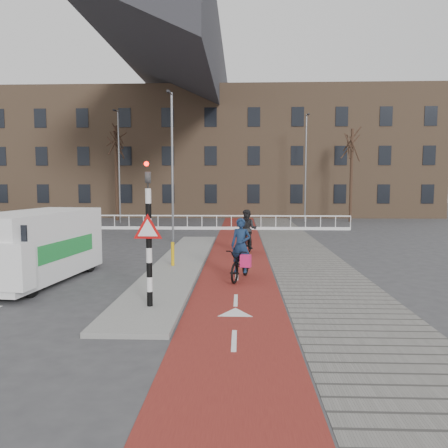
{
  "coord_description": "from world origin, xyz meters",
  "views": [
    {
      "loc": [
        1.62,
        -12.41,
        3.11
      ],
      "look_at": [
        0.96,
        5.0,
        1.5
      ],
      "focal_mm": 35.0,
      "sensor_mm": 36.0,
      "label": 1
    }
  ],
  "objects": [
    {
      "name": "bollard",
      "position": [
        -0.86,
        3.29,
        0.55
      ],
      "size": [
        0.12,
        0.12,
        0.86
      ],
      "primitive_type": "cylinder",
      "color": "gold",
      "rests_on": "curb_island"
    },
    {
      "name": "streetlight_near",
      "position": [
        -2.03,
        10.93,
        3.94
      ],
      "size": [
        0.12,
        0.12,
        7.88
      ],
      "primitive_type": "cylinder",
      "color": "slate",
      "rests_on": "ground"
    },
    {
      "name": "railing",
      "position": [
        -5.0,
        17.0,
        0.31
      ],
      "size": [
        28.0,
        0.1,
        0.99
      ],
      "color": "silver",
      "rests_on": "ground"
    },
    {
      "name": "curb_island",
      "position": [
        -0.7,
        4.0,
        0.06
      ],
      "size": [
        1.8,
        16.0,
        0.12
      ],
      "primitive_type": "cube",
      "color": "gray",
      "rests_on": "ground"
    },
    {
      "name": "tree_right",
      "position": [
        10.63,
        23.64,
        3.76
      ],
      "size": [
        0.24,
        0.24,
        7.52
      ],
      "primitive_type": "cylinder",
      "color": "black",
      "rests_on": "ground"
    },
    {
      "name": "van",
      "position": [
        -4.86,
        0.97,
        1.18
      ],
      "size": [
        2.66,
        5.41,
        2.24
      ],
      "rotation": [
        0.0,
        0.0,
        -0.12
      ],
      "color": "white",
      "rests_on": "ground"
    },
    {
      "name": "cyclist_near",
      "position": [
        1.64,
        1.53,
        0.68
      ],
      "size": [
        1.18,
        2.04,
        2.01
      ],
      "rotation": [
        0.0,
        0.0,
        -0.28
      ],
      "color": "black",
      "rests_on": "bike_lane"
    },
    {
      "name": "townhouse_row",
      "position": [
        -3.0,
        32.0,
        7.81
      ],
      "size": [
        46.0,
        10.0,
        15.9
      ],
      "color": "#7F6047",
      "rests_on": "ground"
    },
    {
      "name": "sidewalk",
      "position": [
        4.3,
        10.0,
        0.01
      ],
      "size": [
        3.0,
        60.0,
        0.01
      ],
      "primitive_type": "cube",
      "color": "slate",
      "rests_on": "ground"
    },
    {
      "name": "bike_lane",
      "position": [
        1.5,
        10.0,
        0.01
      ],
      "size": [
        2.5,
        60.0,
        0.01
      ],
      "primitive_type": "cube",
      "color": "maroon",
      "rests_on": "ground"
    },
    {
      "name": "cyclist_far",
      "position": [
        1.93,
        6.73,
        0.82
      ],
      "size": [
        0.96,
        1.9,
        1.97
      ],
      "rotation": [
        0.0,
        0.0,
        -0.21
      ],
      "color": "black",
      "rests_on": "bike_lane"
    },
    {
      "name": "ground",
      "position": [
        0.0,
        0.0,
        0.0
      ],
      "size": [
        120.0,
        120.0,
        0.0
      ],
      "primitive_type": "plane",
      "color": "#38383A",
      "rests_on": "ground"
    },
    {
      "name": "streetlight_left",
      "position": [
        -7.94,
        21.83,
        4.4
      ],
      "size": [
        0.12,
        0.12,
        8.8
      ],
      "primitive_type": "cylinder",
      "color": "slate",
      "rests_on": "ground"
    },
    {
      "name": "traffic_signal",
      "position": [
        -0.6,
        -2.02,
        1.99
      ],
      "size": [
        0.8,
        0.8,
        3.68
      ],
      "color": "black",
      "rests_on": "curb_island"
    },
    {
      "name": "streetlight_right",
      "position": [
        6.92,
        23.6,
        4.34
      ],
      "size": [
        0.12,
        0.12,
        8.69
      ],
      "primitive_type": "cylinder",
      "color": "slate",
      "rests_on": "ground"
    },
    {
      "name": "tree_mid",
      "position": [
        -8.88,
        24.3,
        3.97
      ],
      "size": [
        0.28,
        0.28,
        7.95
      ],
      "primitive_type": "cylinder",
      "color": "black",
      "rests_on": "ground"
    }
  ]
}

